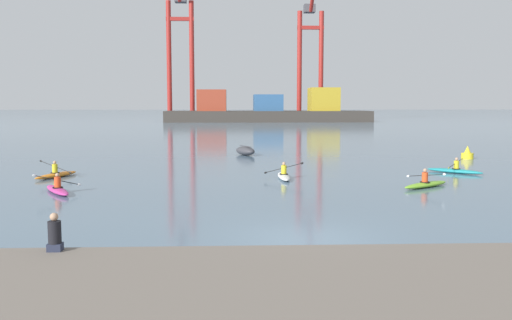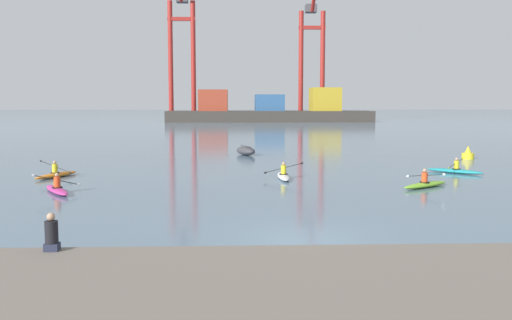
% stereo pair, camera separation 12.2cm
% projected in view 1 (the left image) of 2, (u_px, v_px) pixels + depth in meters
% --- Properties ---
extents(ground_plane, '(800.00, 800.00, 0.00)m').
position_uv_depth(ground_plane, '(305.00, 239.00, 17.16)').
color(ground_plane, slate).
extents(container_barge, '(47.66, 10.45, 7.95)m').
position_uv_depth(container_barge, '(269.00, 111.00, 129.96)').
color(container_barge, '#38332D').
rests_on(container_barge, ground).
extents(gantry_crane_west, '(6.81, 17.76, 36.85)m').
position_uv_depth(gantry_crane_west, '(180.00, 43.00, 136.42)').
color(gantry_crane_west, maroon).
rests_on(gantry_crane_west, ground).
extents(gantry_crane_west_mid, '(6.69, 17.57, 39.92)m').
position_uv_depth(gantry_crane_west_mid, '(311.00, 46.00, 139.15)').
color(gantry_crane_west_mid, maroon).
rests_on(gantry_crane_west_mid, ground).
extents(capsized_dinghy, '(2.11, 2.82, 0.76)m').
position_uv_depth(capsized_dinghy, '(245.00, 151.00, 45.21)').
color(capsized_dinghy, '#38383D').
rests_on(capsized_dinghy, ground).
extents(channel_buoy, '(0.90, 0.90, 1.00)m').
position_uv_depth(channel_buoy, '(467.00, 154.00, 42.10)').
color(channel_buoy, yellow).
rests_on(channel_buoy, ground).
extents(kayak_lime, '(3.09, 2.51, 0.95)m').
position_uv_depth(kayak_lime, '(426.00, 184.00, 27.75)').
color(kayak_lime, '#7ABC2D').
rests_on(kayak_lime, ground).
extents(kayak_teal, '(2.89, 2.77, 0.95)m').
position_uv_depth(kayak_teal, '(455.00, 170.00, 33.44)').
color(kayak_teal, teal).
rests_on(kayak_teal, ground).
extents(kayak_white, '(2.24, 3.40, 0.95)m').
position_uv_depth(kayak_white, '(284.00, 176.00, 30.96)').
color(kayak_white, silver).
rests_on(kayak_white, ground).
extents(kayak_magenta, '(2.23, 3.24, 0.98)m').
position_uv_depth(kayak_magenta, '(57.00, 189.00, 25.99)').
color(kayak_magenta, '#C13384').
rests_on(kayak_magenta, ground).
extents(kayak_orange, '(2.07, 3.37, 0.98)m').
position_uv_depth(kayak_orange, '(56.00, 174.00, 31.52)').
color(kayak_orange, orange).
rests_on(kayak_orange, ground).
extents(seated_onlooker, '(0.32, 0.30, 0.90)m').
position_uv_depth(seated_onlooker, '(55.00, 234.00, 12.79)').
color(seated_onlooker, '#23283D').
rests_on(seated_onlooker, stone_quay).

